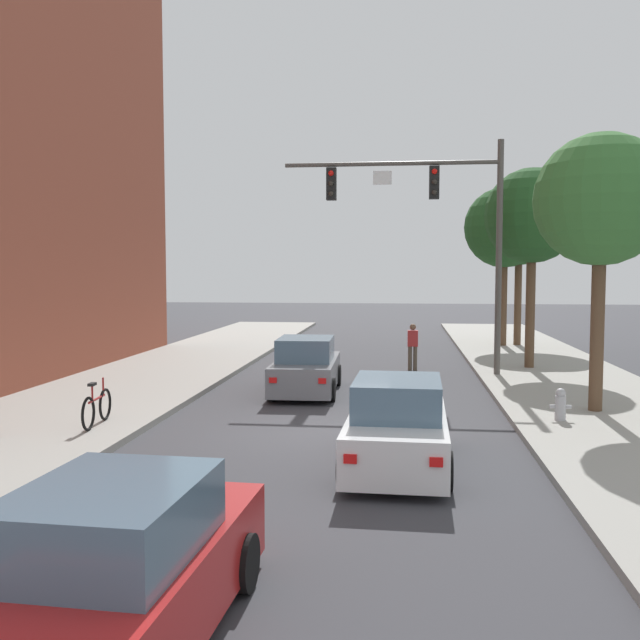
{
  "coord_description": "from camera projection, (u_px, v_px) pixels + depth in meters",
  "views": [
    {
      "loc": [
        1.52,
        -14.77,
        3.5
      ],
      "look_at": [
        -0.95,
        6.31,
        2.0
      ],
      "focal_mm": 39.38,
      "sensor_mm": 36.0,
      "label": 1
    }
  ],
  "objects": [
    {
      "name": "ground_plane",
      "position": [
        330.0,
        434.0,
        15.06
      ],
      "size": [
        120.0,
        120.0,
        0.0
      ],
      "primitive_type": "plane",
      "color": "#38383D"
    },
    {
      "name": "sidewalk_left",
      "position": [
        43.0,
        423.0,
        15.81
      ],
      "size": [
        5.0,
        60.0,
        0.15
      ],
      "primitive_type": "cube",
      "color": "#99968E",
      "rests_on": "ground"
    },
    {
      "name": "traffic_signal_mast",
      "position": [
        436.0,
        213.0,
        22.6
      ],
      "size": [
        7.03,
        0.38,
        7.5
      ],
      "color": "#514C47",
      "rests_on": "sidewalk_right"
    },
    {
      "name": "car_lead_grey",
      "position": [
        306.0,
        368.0,
        20.05
      ],
      "size": [
        1.93,
        4.29,
        1.6
      ],
      "color": "slate",
      "rests_on": "ground"
    },
    {
      "name": "car_following_white",
      "position": [
        397.0,
        427.0,
        12.48
      ],
      "size": [
        1.92,
        4.28,
        1.6
      ],
      "color": "silver",
      "rests_on": "ground"
    },
    {
      "name": "car_third_red",
      "position": [
        118.0,
        574.0,
        6.43
      ],
      "size": [
        1.99,
        4.31,
        1.6
      ],
      "color": "#B21E1E",
      "rests_on": "ground"
    },
    {
      "name": "pedestrian_crossing_road",
      "position": [
        413.0,
        345.0,
        24.52
      ],
      "size": [
        0.36,
        0.22,
        1.64
      ],
      "color": "brown",
      "rests_on": "ground"
    },
    {
      "name": "bicycle_leaning",
      "position": [
        97.0,
        408.0,
        15.17
      ],
      "size": [
        0.21,
        1.77,
        0.98
      ],
      "color": "black",
      "rests_on": "sidewalk_left"
    },
    {
      "name": "fire_hydrant",
      "position": [
        560.0,
        404.0,
        15.71
      ],
      "size": [
        0.48,
        0.24,
        0.72
      ],
      "color": "#B2B2B7",
      "rests_on": "sidewalk_right"
    },
    {
      "name": "street_tree_nearest",
      "position": [
        601.0,
        201.0,
        16.46
      ],
      "size": [
        3.12,
        3.12,
        6.58
      ],
      "color": "brown",
      "rests_on": "sidewalk_right"
    },
    {
      "name": "street_tree_second",
      "position": [
        532.0,
        217.0,
        23.95
      ],
      "size": [
        3.25,
        3.25,
        6.85
      ],
      "color": "brown",
      "rests_on": "sidewalk_right"
    },
    {
      "name": "street_tree_third",
      "position": [
        505.0,
        228.0,
        31.06
      ],
      "size": [
        3.56,
        3.56,
        7.04
      ],
      "color": "brown",
      "rests_on": "sidewalk_right"
    },
    {
      "name": "street_tree_farthest",
      "position": [
        519.0,
        225.0,
        31.29
      ],
      "size": [
        3.62,
        3.62,
        7.2
      ],
      "color": "brown",
      "rests_on": "sidewalk_right"
    }
  ]
}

